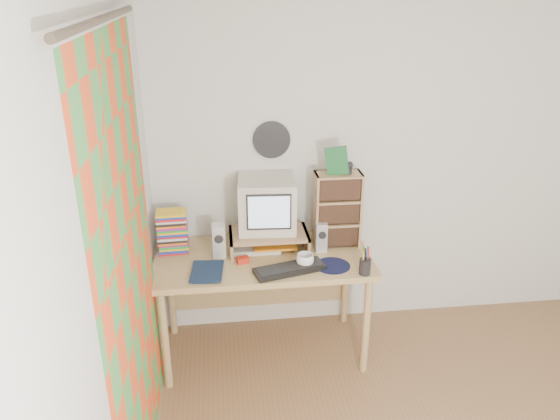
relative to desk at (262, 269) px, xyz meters
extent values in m
plane|color=silver|center=(1.03, 0.31, 0.63)|extent=(3.50, 0.00, 3.50)
plane|color=silver|center=(-0.72, -1.44, 0.63)|extent=(0.00, 3.50, 3.50)
plane|color=#E14A1F|center=(-0.68, -0.96, 0.53)|extent=(0.00, 2.20, 2.20)
cylinder|color=black|center=(0.10, 0.29, 0.81)|extent=(0.25, 0.02, 0.25)
cube|color=tan|center=(0.00, -0.06, 0.11)|extent=(1.40, 0.70, 0.04)
cube|color=tan|center=(0.00, 0.27, -0.24)|extent=(1.33, 0.02, 0.41)
cylinder|color=tan|center=(-0.64, -0.35, -0.26)|extent=(0.05, 0.05, 0.71)
cylinder|color=tan|center=(0.64, -0.35, -0.26)|extent=(0.05, 0.05, 0.71)
cylinder|color=tan|center=(-0.64, 0.23, -0.26)|extent=(0.05, 0.05, 0.71)
cylinder|color=tan|center=(0.64, 0.23, -0.26)|extent=(0.05, 0.05, 0.71)
cube|color=tan|center=(-0.20, 0.04, 0.19)|extent=(0.02, 0.30, 0.12)
cube|color=tan|center=(0.30, 0.04, 0.19)|extent=(0.02, 0.30, 0.12)
cube|color=tan|center=(0.05, 0.04, 0.24)|extent=(0.52, 0.30, 0.02)
cube|color=beige|center=(0.05, 0.09, 0.43)|extent=(0.39, 0.39, 0.35)
cube|color=silver|center=(-0.28, -0.03, 0.25)|extent=(0.09, 0.09, 0.22)
cube|color=silver|center=(0.39, -0.02, 0.23)|extent=(0.08, 0.08, 0.20)
cube|color=black|center=(0.15, -0.28, 0.15)|extent=(0.47, 0.26, 0.03)
cube|color=tan|center=(0.51, 0.05, 0.39)|extent=(0.31, 0.17, 0.51)
imported|color=white|center=(0.25, -0.24, 0.18)|extent=(0.14, 0.14, 0.09)
imported|color=#11213E|center=(-0.46, -0.24, 0.16)|extent=(0.25, 0.20, 0.05)
cylinder|color=black|center=(0.43, -0.25, 0.14)|extent=(0.24, 0.24, 0.00)
cube|color=red|center=(-0.13, -0.14, 0.15)|extent=(0.09, 0.06, 0.04)
cube|color=#19592A|center=(0.49, 0.03, 0.74)|extent=(0.14, 0.06, 0.18)
camera|label=1|loc=(-0.26, -3.21, 1.81)|focal=35.00mm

